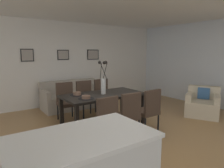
{
  "coord_description": "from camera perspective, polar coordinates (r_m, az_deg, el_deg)",
  "views": [
    {
      "loc": [
        -2.34,
        -2.92,
        1.66
      ],
      "look_at": [
        0.26,
        0.86,
        0.94
      ],
      "focal_mm": 32.41,
      "sensor_mm": 36.0,
      "label": 1
    }
  ],
  "objects": [
    {
      "name": "dining_chair_mid_left",
      "position": [
        4.27,
        10.21,
        -6.83
      ],
      "size": [
        0.45,
        0.45,
        0.92
      ],
      "color": "#3D2D23",
      "rests_on": "ground"
    },
    {
      "name": "dining_chair_mid_right",
      "position": [
        5.61,
        -2.45,
        -2.89
      ],
      "size": [
        0.46,
        0.46,
        0.92
      ],
      "color": "#3D2D23",
      "rests_on": "ground"
    },
    {
      "name": "bowl_near_right",
      "position": [
        4.45,
        -9.8,
        -2.61
      ],
      "size": [
        0.17,
        0.17,
        0.07
      ],
      "color": "brown",
      "rests_on": "dining_table"
    },
    {
      "name": "back_wall_panel",
      "position": [
        6.61,
        -13.83,
        5.57
      ],
      "size": [
        9.0,
        0.1,
        2.6
      ],
      "primitive_type": "cube",
      "color": "white",
      "rests_on": "ground"
    },
    {
      "name": "dining_chair_far_right",
      "position": [
        5.32,
        -7.42,
        -3.61
      ],
      "size": [
        0.46,
        0.46,
        0.92
      ],
      "color": "#3D2D23",
      "rests_on": "ground"
    },
    {
      "name": "centerpiece_vase",
      "position": [
        4.48,
        -2.47,
        0.75
      ],
      "size": [
        0.21,
        0.23,
        0.73
      ],
      "color": "silver",
      "rests_on": "dining_table"
    },
    {
      "name": "dining_table",
      "position": [
        4.54,
        -2.44,
        -3.74
      ],
      "size": [
        1.8,
        0.93,
        0.74
      ],
      "color": "black",
      "rests_on": "ground"
    },
    {
      "name": "ground_plane",
      "position": [
        4.1,
        3.91,
        -15.01
      ],
      "size": [
        9.0,
        9.0,
        0.0
      ],
      "primitive_type": "plane",
      "color": "olive"
    },
    {
      "name": "sofa",
      "position": [
        6.27,
        -11.06,
        -3.94
      ],
      "size": [
        1.8,
        0.84,
        0.8
      ],
      "color": "#A89E8E",
      "rests_on": "ground"
    },
    {
      "name": "framed_picture_right",
      "position": [
        6.99,
        -5.38,
        8.24
      ],
      "size": [
        0.43,
        0.03,
        0.34
      ],
      "color": "black"
    },
    {
      "name": "side_window_wall",
      "position": [
        6.86,
        26.52,
        5.01
      ],
      "size": [
        0.1,
        6.3,
        2.6
      ],
      "primitive_type": "cube",
      "color": "white",
      "rests_on": "ground"
    },
    {
      "name": "dining_chair_near_left",
      "position": [
        3.58,
        -2.35,
        -9.84
      ],
      "size": [
        0.47,
        0.47,
        0.92
      ],
      "color": "#3D2D23",
      "rests_on": "ground"
    },
    {
      "name": "framed_picture_center",
      "position": [
        6.54,
        -13.6,
        7.99
      ],
      "size": [
        0.37,
        0.03,
        0.31
      ],
      "color": "black"
    },
    {
      "name": "armchair",
      "position": [
        5.9,
        24.18,
        -5.34
      ],
      "size": [
        1.08,
        1.08,
        0.75
      ],
      "color": "beige",
      "rests_on": "ground"
    },
    {
      "name": "ceiling_panel",
      "position": [
        4.18,
        0.63,
        22.5
      ],
      "size": [
        9.0,
        7.2,
        0.08
      ],
      "primitive_type": "cube",
      "color": "white"
    },
    {
      "name": "placemat_near_left",
      "position": [
        4.09,
        -7.32,
        -4.11
      ],
      "size": [
        0.32,
        0.32,
        0.01
      ],
      "primitive_type": "cylinder",
      "color": "black",
      "rests_on": "dining_table"
    },
    {
      "name": "placemat_near_right",
      "position": [
        4.46,
        -9.79,
        -3.07
      ],
      "size": [
        0.32,
        0.32,
        0.01
      ],
      "primitive_type": "cylinder",
      "color": "black",
      "rests_on": "dining_table"
    },
    {
      "name": "dining_chair_near_right",
      "position": [
        5.12,
        -12.75,
        -4.25
      ],
      "size": [
        0.45,
        0.45,
        0.92
      ],
      "color": "#3D2D23",
      "rests_on": "ground"
    },
    {
      "name": "bowl_near_left",
      "position": [
        4.08,
        -7.33,
        -3.6
      ],
      "size": [
        0.17,
        0.17,
        0.07
      ],
      "color": "brown",
      "rests_on": "dining_table"
    },
    {
      "name": "dining_chair_far_left",
      "position": [
        3.91,
        4.45,
        -8.18
      ],
      "size": [
        0.47,
        0.47,
        0.92
      ],
      "color": "#3D2D23",
      "rests_on": "ground"
    },
    {
      "name": "framed_picture_left",
      "position": [
        6.24,
        -22.79,
        7.51
      ],
      "size": [
        0.35,
        0.03,
        0.36
      ],
      "color": "black"
    }
  ]
}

